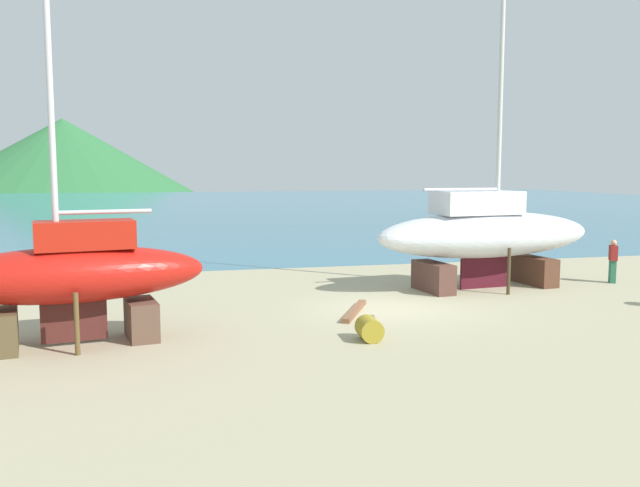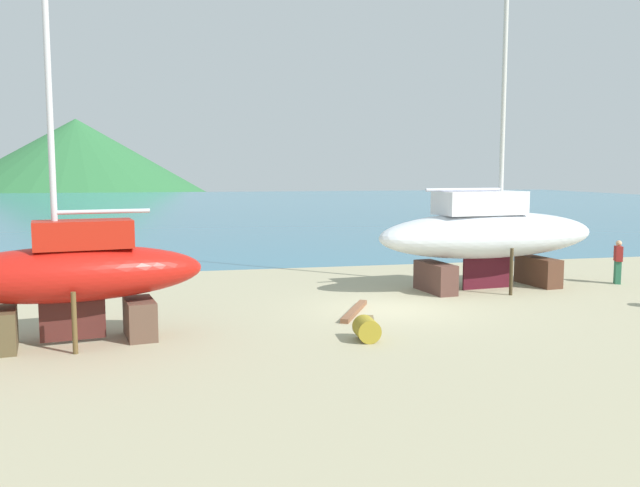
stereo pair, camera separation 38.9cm
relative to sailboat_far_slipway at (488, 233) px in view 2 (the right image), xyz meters
The scene contains 9 objects.
ground_plane 7.56m from the sailboat_far_slipway, 129.52° to the right, with size 48.90×48.90×0.00m, color tan.
sea_water 60.42m from the sailboat_far_slipway, 94.40° to the left, with size 151.12×107.19×0.01m, color teal.
headland_hill 164.29m from the sailboat_far_slipway, 102.06° to the left, with size 121.52×121.52×35.12m, color #2F6E3B.
sailboat_far_slipway is the anchor object (origin of this frame).
sailboat_small_center 14.51m from the sailboat_far_slipway, 160.45° to the right, with size 6.71×2.91×10.30m.
worker 5.44m from the sailboat_far_slipway, ahead, with size 0.40×0.50×1.67m.
barrel_tar_black 9.13m from the sailboat_far_slipway, 136.21° to the right, with size 0.59×0.59×0.76m, color olive.
timber_short_skew 8.23m from the sailboat_far_slipway, 139.03° to the right, with size 2.19×0.18×0.19m, color brown.
timber_plank_far 6.90m from the sailboat_far_slipway, 152.97° to the right, with size 2.90×0.24×0.14m, color brown.
Camera 2 is at (-6.65, -19.27, 4.30)m, focal length 37.26 mm.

